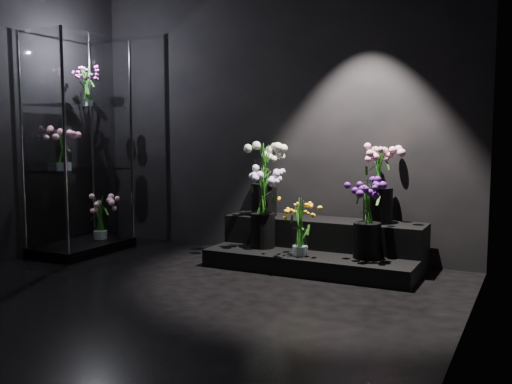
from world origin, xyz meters
The scene contains 13 objects.
floor centered at (0.00, 0.00, 0.00)m, with size 4.00×4.00×0.00m, color black.
wall_back centered at (0.00, 2.00, 1.40)m, with size 4.00×4.00×0.00m, color black.
wall_right centered at (2.00, 0.00, 1.40)m, with size 4.00×4.00×0.00m, color black.
display_riser centered at (0.62, 1.63, 0.17)m, with size 1.84×0.82×0.41m.
display_case centered at (-1.69, 1.12, 1.06)m, with size 0.58×0.96×2.12m.
bouquet_orange_bells centered at (0.58, 1.30, 0.40)m, with size 0.26×0.26×0.48m.
bouquet_lilac centered at (0.15, 1.46, 0.57)m, with size 0.45×0.45×0.71m.
bouquet_purple centered at (1.11, 1.46, 0.53)m, with size 0.38×0.38×0.66m.
bouquet_cream_roses centered at (0.04, 1.71, 0.80)m, with size 0.45×0.45×0.67m.
bouquet_pink_roses centered at (1.12, 1.76, 0.80)m, with size 0.48×0.48×0.67m.
bouquet_case_pink centered at (-1.72, 0.94, 1.04)m, with size 0.35×0.35×0.40m.
bouquet_case_magenta centered at (-1.72, 1.28, 1.66)m, with size 0.25×0.25×0.39m.
bouquet_case_base_pink centered at (-1.66, 1.34, 0.33)m, with size 0.31×0.31×0.45m.
Camera 1 is at (2.38, -3.11, 1.20)m, focal length 40.00 mm.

